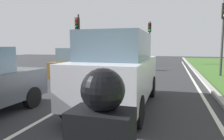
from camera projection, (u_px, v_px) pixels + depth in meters
name	position (u px, v px, depth m)	size (l,w,h in m)	color
ground_plane	(123.00, 82.00, 10.77)	(60.00, 60.00, 0.00)	#2D2D30
lane_line_center	(110.00, 81.00, 10.97)	(0.12, 32.00, 0.01)	silver
lane_line_right_edge	(196.00, 86.00, 9.76)	(0.12, 32.00, 0.01)	silver
curb_right	(208.00, 85.00, 9.61)	(0.24, 48.00, 0.12)	#9E9B93
car_suv_ahead	(118.00, 69.00, 6.30)	(1.99, 4.51, 2.28)	silver
car_hatchback_far	(79.00, 65.00, 11.14)	(1.77, 3.72, 1.78)	brown
traffic_light_near_right	(224.00, 25.00, 12.21)	(0.32, 0.50, 4.61)	#2D2D2D
traffic_light_overhead_left	(78.00, 33.00, 16.39)	(0.32, 0.50, 4.40)	#2D2D2D
traffic_light_far_median	(150.00, 35.00, 21.21)	(0.32, 0.50, 4.41)	#2D2D2D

